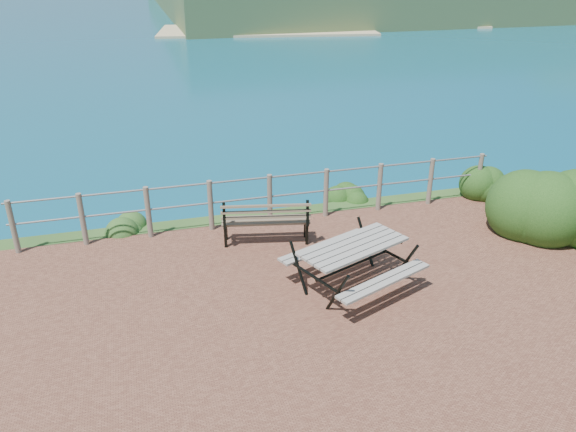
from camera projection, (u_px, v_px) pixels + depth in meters
name	position (u px, v px, depth m)	size (l,w,h in m)	color
ground	(325.00, 320.00, 8.16)	(10.00, 7.00, 0.12)	brown
safety_railing	(270.00, 196.00, 10.83)	(9.40, 0.10, 1.00)	#6B5B4C
picnic_table	(353.00, 261.00, 8.76)	(1.88, 1.42, 0.74)	gray
park_bench	(266.00, 214.00, 10.08)	(1.63, 0.70, 0.89)	brown
shrub_right_front	(539.00, 232.00, 10.71)	(1.54, 1.54, 2.18)	#153E13
shrub_right_edge	(494.00, 200.00, 12.11)	(0.95, 0.95, 1.36)	#153E13
shrub_lip_west	(122.00, 230.00, 10.81)	(0.73, 0.73, 0.46)	#285520
shrub_lip_east	(344.00, 197.00, 12.26)	(0.69, 0.69, 0.40)	#153E13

